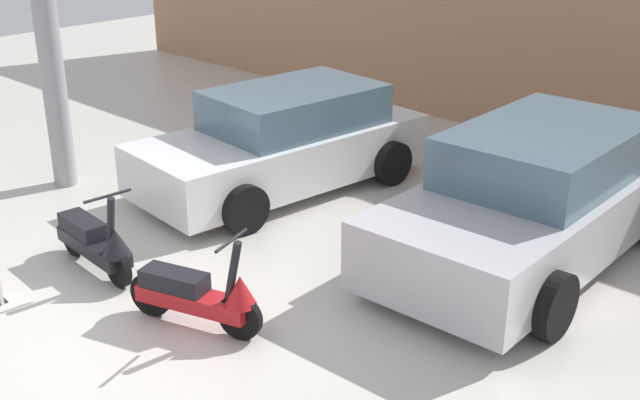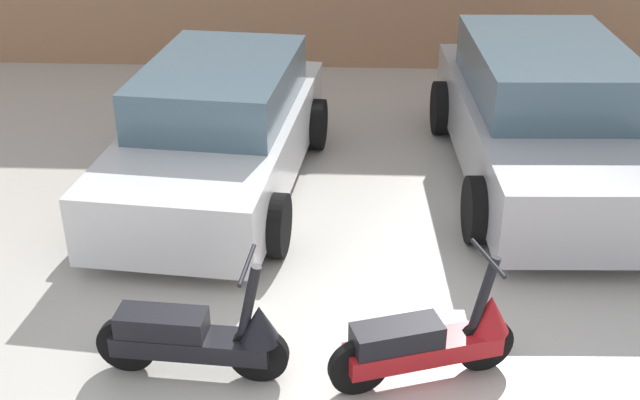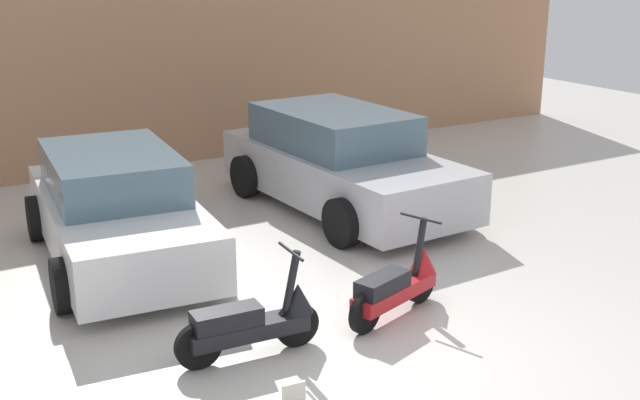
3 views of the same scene
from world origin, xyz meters
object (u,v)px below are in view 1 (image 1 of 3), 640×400
Objects in this scene: car_rear_left at (285,141)px; car_rear_center at (535,198)px; scooter_front_right at (199,294)px; support_column_side at (50,56)px; scooter_front_left at (96,241)px.

car_rear_center is at bearing 102.21° from car_rear_left.
support_column_side reaches higher than scooter_front_right.
scooter_front_left is 3.07m from car_rear_left.
car_rear_left is 1.16× the size of support_column_side.
scooter_front_left is 0.35× the size of car_rear_left.
car_rear_center reaches higher than scooter_front_right.
support_column_side is (-2.53, 1.10, 1.38)m from scooter_front_left.
car_rear_center reaches higher than scooter_front_left.
scooter_front_left is at bearing 11.90° from car_rear_left.
scooter_front_right is 0.32× the size of car_rear_center.
scooter_front_right is 3.70m from car_rear_center.
car_rear_center is at bearing 52.16° from scooter_front_left.
scooter_front_right is 3.61m from car_rear_left.
car_rear_center is 1.23× the size of support_column_side.
support_column_side is at bearing 147.66° from scooter_front_right.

